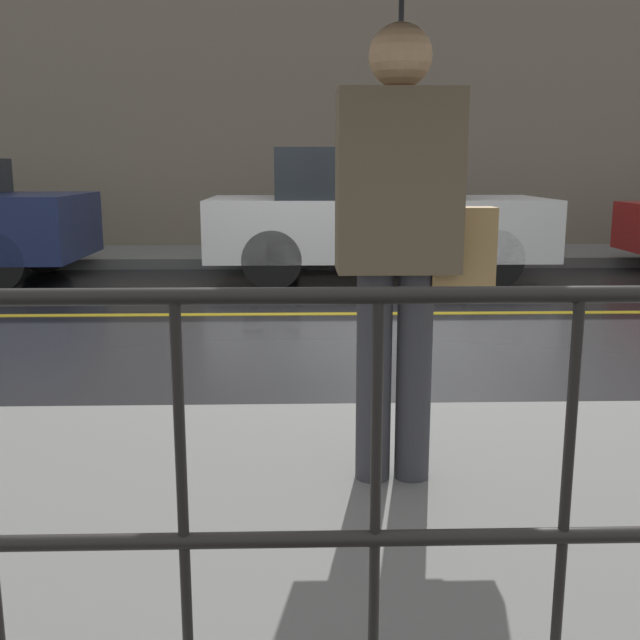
# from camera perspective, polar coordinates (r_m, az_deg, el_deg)

# --- Properties ---
(ground_plane) EXTENTS (80.00, 80.00, 0.00)m
(ground_plane) POSITION_cam_1_polar(r_m,az_deg,el_deg) (7.05, -0.30, 0.45)
(ground_plane) COLOR black
(sidewalk_near) EXTENTS (28.00, 2.54, 0.14)m
(sidewalk_near) POSITION_cam_1_polar(r_m,az_deg,el_deg) (2.83, 1.90, -15.73)
(sidewalk_near) COLOR #60605E
(sidewalk_near) RESTS_ON ground_plane
(sidewalk_far) EXTENTS (28.00, 1.84, 0.14)m
(sidewalk_far) POSITION_cam_1_polar(r_m,az_deg,el_deg) (11.06, -0.80, 4.91)
(sidewalk_far) COLOR #60605E
(sidewalk_far) RESTS_ON ground_plane
(lane_marking) EXTENTS (25.20, 0.12, 0.01)m
(lane_marking) POSITION_cam_1_polar(r_m,az_deg,el_deg) (7.05, -0.30, 0.48)
(lane_marking) COLOR gold
(lane_marking) RESTS_ON ground_plane
(building_storefront) EXTENTS (28.00, 0.30, 4.95)m
(building_storefront) POSITION_cam_1_polar(r_m,az_deg,el_deg) (12.10, -0.91, 16.90)
(building_storefront) COLOR #706656
(building_storefront) RESTS_ON ground_plane
(railing_foreground) EXTENTS (12.00, 0.04, 0.99)m
(railing_foreground) POSITION_cam_1_polar(r_m,az_deg,el_deg) (1.62, 4.30, -10.21)
(railing_foreground) COLOR black
(railing_foreground) RESTS_ON sidewalk_near
(pedestrian) EXTENTS (0.99, 0.99, 2.14)m
(pedestrian) POSITION_cam_1_polar(r_m,az_deg,el_deg) (2.88, 6.29, 19.82)
(pedestrian) COLOR #333338
(pedestrian) RESTS_ON sidewalk_near
(car_white) EXTENTS (4.04, 1.72, 1.57)m
(car_white) POSITION_cam_1_polar(r_m,az_deg,el_deg) (9.18, 4.07, 8.04)
(car_white) COLOR silver
(car_white) RESTS_ON ground_plane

